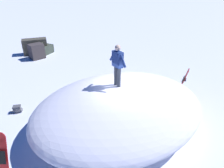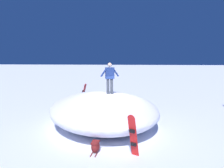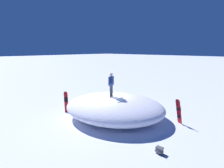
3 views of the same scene
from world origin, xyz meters
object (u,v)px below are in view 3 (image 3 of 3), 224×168
snowboard_primary_upright (179,111)px  snowboard_secondary_upright (66,102)px  snowboarder_standing (111,83)px  backpack_far (83,105)px  backpack_near (159,150)px

snowboard_primary_upright → snowboard_secondary_upright: size_ratio=1.09×
snowboarder_standing → snowboard_secondary_upright: (-3.47, -1.26, -1.70)m
snowboard_secondary_upright → backpack_far: bearing=80.0°
snowboarder_standing → snowboard_primary_upright: (3.55, 2.37, -1.62)m
snowboard_primary_upright → backpack_far: snowboard_primary_upright is taller
backpack_far → backpack_near: bearing=-10.1°
snowboarder_standing → backpack_far: bearing=178.6°
snowboarder_standing → backpack_near: 4.93m
backpack_far → snowboard_secondary_upright: bearing=-100.0°
snowboard_secondary_upright → backpack_near: 7.67m
snowboarder_standing → backpack_far: (-3.23, 0.08, -2.28)m
snowboard_primary_upright → snowboard_secondary_upright: 7.91m
snowboarder_standing → snowboard_secondary_upright: bearing=-160.0°
snowboarder_standing → backpack_far: snowboarder_standing is taller
backpack_near → snowboarder_standing: bearing=163.5°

